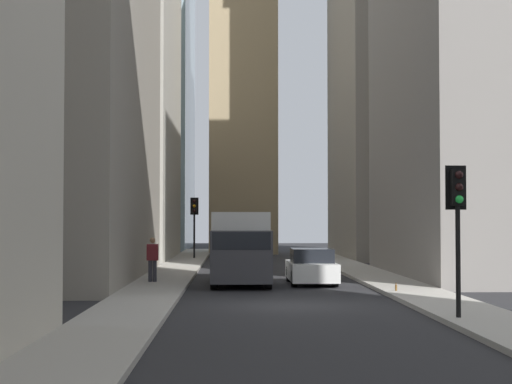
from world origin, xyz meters
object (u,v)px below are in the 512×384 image
traffic_light_foreground (458,205)px  sedan_white (311,267)px  pedestrian (153,258)px  discarded_bottle (396,288)px  traffic_light_midblock (194,214)px  delivery_truck (241,247)px

traffic_light_foreground → sedan_white: bearing=11.1°
pedestrian → traffic_light_foreground: bearing=-144.1°
pedestrian → discarded_bottle: (-4.39, -8.64, -0.83)m
traffic_light_midblock → discarded_bottle: (-24.67, -7.97, -2.73)m
traffic_light_foreground → discarded_bottle: bearing=0.1°
traffic_light_midblock → pedestrian: bearing=178.1°
traffic_light_midblock → pedestrian: (-20.28, 0.67, -1.90)m
traffic_light_foreground → pedestrian: 14.89m
traffic_light_foreground → discarded_bottle: traffic_light_foreground is taller
sedan_white → pedestrian: 6.25m
traffic_light_midblock → discarded_bottle: bearing=-162.1°
traffic_light_midblock → discarded_bottle: traffic_light_midblock is taller
sedan_white → pedestrian: (-0.36, 6.23, 0.41)m
traffic_light_midblock → sedan_white: bearing=-164.4°
delivery_truck → traffic_light_midblock: traffic_light_midblock is taller
delivery_truck → pedestrian: bearing=96.6°
traffic_light_midblock → discarded_bottle: size_ratio=14.29×
delivery_truck → traffic_light_midblock: 20.13m
delivery_truck → discarded_bottle: (-4.79, -5.21, -1.21)m
delivery_truck → sedan_white: (-0.04, -2.80, -0.80)m
sedan_white → traffic_light_foreground: size_ratio=1.15×
sedan_white → pedestrian: size_ratio=2.50×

